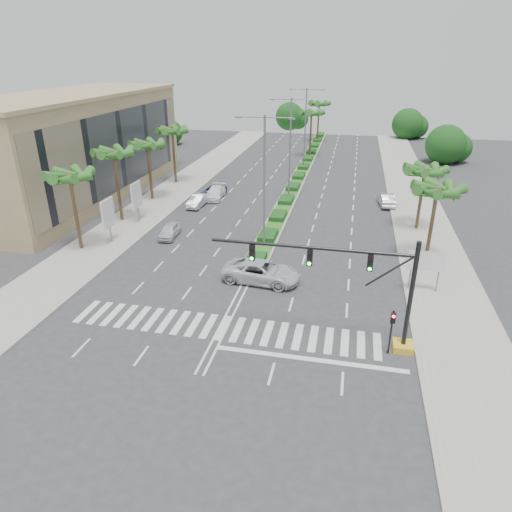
% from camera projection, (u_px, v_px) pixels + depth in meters
% --- Properties ---
extents(ground, '(160.00, 160.00, 0.00)m').
position_uv_depth(ground, '(223.00, 328.00, 30.35)').
color(ground, '#333335').
rests_on(ground, ground).
extents(footpath_right, '(6.00, 120.00, 0.15)m').
position_uv_depth(footpath_right, '(426.00, 236.00, 45.26)').
color(footpath_right, gray).
rests_on(footpath_right, ground).
extents(footpath_left, '(6.00, 120.00, 0.15)m').
position_uv_depth(footpath_left, '(141.00, 215.00, 51.07)').
color(footpath_left, gray).
rests_on(footpath_left, ground).
extents(median, '(2.20, 75.00, 0.20)m').
position_uv_depth(median, '(303.00, 170.00, 70.46)').
color(median, gray).
rests_on(median, ground).
extents(median_grass, '(1.80, 75.00, 0.04)m').
position_uv_depth(median_grass, '(303.00, 169.00, 70.41)').
color(median_grass, '#386021').
rests_on(median_grass, median).
extents(building, '(12.00, 36.00, 12.00)m').
position_uv_depth(building, '(76.00, 148.00, 56.06)').
color(building, tan).
rests_on(building, ground).
extents(signal_gantry, '(12.60, 1.20, 7.20)m').
position_uv_depth(signal_gantry, '(371.00, 297.00, 27.16)').
color(signal_gantry, gold).
rests_on(signal_gantry, ground).
extents(pedestrian_signal, '(0.28, 0.36, 3.00)m').
position_uv_depth(pedestrian_signal, '(392.00, 325.00, 26.89)').
color(pedestrian_signal, black).
rests_on(pedestrian_signal, ground).
extents(direction_sign, '(2.70, 0.11, 3.40)m').
position_uv_depth(direction_sign, '(426.00, 263.00, 33.90)').
color(direction_sign, slate).
rests_on(direction_sign, ground).
extents(billboard_near, '(0.18, 2.10, 4.35)m').
position_uv_depth(billboard_near, '(108.00, 214.00, 42.61)').
color(billboard_near, slate).
rests_on(billboard_near, ground).
extents(billboard_far, '(0.18, 2.10, 4.35)m').
position_uv_depth(billboard_far, '(136.00, 196.00, 47.97)').
color(billboard_far, slate).
rests_on(billboard_far, ground).
extents(palm_left_near, '(4.57, 4.68, 7.55)m').
position_uv_depth(palm_left_near, '(70.00, 179.00, 39.69)').
color(palm_left_near, brown).
rests_on(palm_left_near, ground).
extents(palm_left_mid, '(4.57, 4.68, 7.95)m').
position_uv_depth(palm_left_mid, '(114.00, 156.00, 46.66)').
color(palm_left_mid, brown).
rests_on(palm_left_mid, ground).
extents(palm_left_far, '(4.57, 4.68, 7.35)m').
position_uv_depth(palm_left_far, '(147.00, 147.00, 54.04)').
color(palm_left_far, brown).
rests_on(palm_left_far, ground).
extents(palm_left_end, '(4.57, 4.68, 7.75)m').
position_uv_depth(palm_left_end, '(172.00, 133.00, 61.02)').
color(palm_left_end, brown).
rests_on(palm_left_end, ground).
extents(palm_right_near, '(4.57, 4.68, 7.05)m').
position_uv_depth(palm_right_near, '(437.00, 193.00, 37.53)').
color(palm_right_near, brown).
rests_on(palm_right_near, ground).
extents(palm_right_far, '(4.57, 4.68, 6.75)m').
position_uv_depth(palm_right_far, '(425.00, 173.00, 44.79)').
color(palm_right_far, brown).
rests_on(palm_right_far, ground).
extents(palm_median_a, '(4.57, 4.68, 8.05)m').
position_uv_depth(palm_median_a, '(311.00, 115.00, 76.48)').
color(palm_median_a, brown).
rests_on(palm_median_a, ground).
extents(palm_median_b, '(4.57, 4.68, 8.05)m').
position_uv_depth(palm_median_b, '(319.00, 105.00, 89.86)').
color(palm_median_b, brown).
rests_on(palm_median_b, ground).
extents(streetlight_near, '(5.10, 0.25, 12.00)m').
position_uv_depth(streetlight_near, '(264.00, 176.00, 40.05)').
color(streetlight_near, slate).
rests_on(streetlight_near, ground).
extents(streetlight_mid, '(5.10, 0.25, 12.00)m').
position_uv_depth(streetlight_mid, '(290.00, 143.00, 54.33)').
color(streetlight_mid, slate).
rests_on(streetlight_mid, ground).
extents(streetlight_far, '(5.10, 0.25, 12.00)m').
position_uv_depth(streetlight_far, '(305.00, 124.00, 68.60)').
color(streetlight_far, slate).
rests_on(streetlight_far, ground).
extents(car_parked_a, '(1.82, 3.95, 1.31)m').
position_uv_depth(car_parked_a, '(169.00, 231.00, 44.96)').
color(car_parked_a, silver).
rests_on(car_parked_a, ground).
extents(car_parked_b, '(1.71, 4.31, 1.40)m').
position_uv_depth(car_parked_b, '(198.00, 201.00, 53.95)').
color(car_parked_b, silver).
rests_on(car_parked_b, ground).
extents(car_parked_c, '(2.66, 5.01, 1.34)m').
position_uv_depth(car_parked_c, '(213.00, 192.00, 57.53)').
color(car_parked_c, navy).
rests_on(car_parked_c, ground).
extents(car_parked_d, '(2.29, 5.06, 1.44)m').
position_uv_depth(car_parked_d, '(215.00, 193.00, 56.90)').
color(car_parked_d, white).
rests_on(car_parked_d, ground).
extents(car_crossing, '(6.39, 3.40, 1.71)m').
position_uv_depth(car_crossing, '(261.00, 272.00, 36.15)').
color(car_crossing, silver).
rests_on(car_crossing, ground).
extents(car_right, '(2.10, 4.71, 1.50)m').
position_uv_depth(car_right, '(387.00, 199.00, 54.22)').
color(car_right, silver).
rests_on(car_right, ground).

